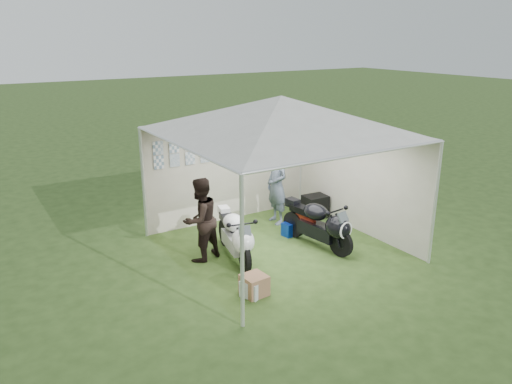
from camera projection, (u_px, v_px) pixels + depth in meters
ground at (279, 248)px, 9.89m from camera, size 80.00×80.00×0.00m
canopy_tent at (280, 119)px, 9.13m from camera, size 5.66×5.66×3.00m
motorcycle_white at (236, 235)px, 9.28m from camera, size 0.63×1.75×0.87m
motorcycle_black at (321, 224)px, 9.79m from camera, size 0.55×1.82×0.90m
paddock_stand at (291, 229)px, 10.51m from camera, size 0.41×0.29×0.29m
person_dark_jacket at (200, 220)px, 9.18m from camera, size 0.92×0.81×1.59m
person_blue_jacket at (277, 185)px, 10.99m from camera, size 0.46×0.66×1.74m
equipment_box at (315, 206)px, 11.49m from camera, size 0.55×0.45×0.52m
crate_0 at (254, 287)px, 8.11m from camera, size 0.51×0.46×0.27m
crate_1 at (254, 285)px, 8.10m from camera, size 0.40×0.40×0.34m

